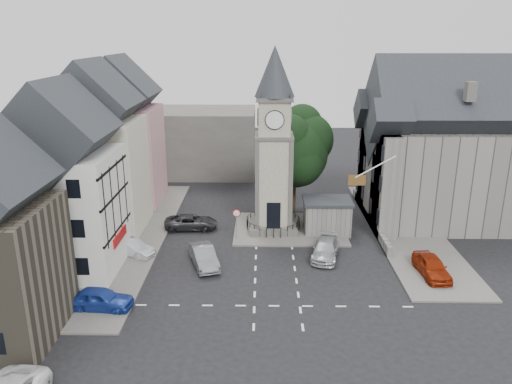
{
  "coord_description": "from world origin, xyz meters",
  "views": [
    {
      "loc": [
        -1.01,
        -34.52,
        17.12
      ],
      "look_at": [
        -1.53,
        5.0,
        4.54
      ],
      "focal_mm": 35.0,
      "sensor_mm": 36.0,
      "label": 1
    }
  ],
  "objects_px": {
    "car_west_blue": "(100,299)",
    "pedestrian": "(402,224)",
    "car_east_red": "(432,266)",
    "clock_tower": "(274,142)",
    "stone_shelter": "(327,216)"
  },
  "relations": [
    {
      "from": "pedestrian",
      "to": "car_east_red",
      "type": "bearing_deg",
      "value": 69.73
    },
    {
      "from": "clock_tower",
      "to": "car_west_blue",
      "type": "xyz_separation_m",
      "value": [
        -11.5,
        -13.99,
        -7.39
      ]
    },
    {
      "from": "clock_tower",
      "to": "car_east_red",
      "type": "xyz_separation_m",
      "value": [
        11.5,
        -9.04,
        -7.36
      ]
    },
    {
      "from": "car_east_red",
      "to": "pedestrian",
      "type": "bearing_deg",
      "value": 86.41
    },
    {
      "from": "car_west_blue",
      "to": "car_east_red",
      "type": "bearing_deg",
      "value": -72.86
    },
    {
      "from": "car_west_blue",
      "to": "pedestrian",
      "type": "distance_m",
      "value": 26.47
    },
    {
      "from": "clock_tower",
      "to": "car_west_blue",
      "type": "bearing_deg",
      "value": -129.42
    },
    {
      "from": "car_west_blue",
      "to": "clock_tower",
      "type": "bearing_deg",
      "value": -34.42
    },
    {
      "from": "clock_tower",
      "to": "car_west_blue",
      "type": "distance_m",
      "value": 19.56
    },
    {
      "from": "car_west_blue",
      "to": "pedestrian",
      "type": "bearing_deg",
      "value": -55.35
    },
    {
      "from": "stone_shelter",
      "to": "pedestrian",
      "type": "distance_m",
      "value": 6.74
    },
    {
      "from": "clock_tower",
      "to": "stone_shelter",
      "type": "bearing_deg",
      "value": -5.84
    },
    {
      "from": "pedestrian",
      "to": "stone_shelter",
      "type": "bearing_deg",
      "value": -23.73
    },
    {
      "from": "stone_shelter",
      "to": "pedestrian",
      "type": "xyz_separation_m",
      "value": [
        6.7,
        -0.41,
        -0.6
      ]
    },
    {
      "from": "car_west_blue",
      "to": "car_east_red",
      "type": "distance_m",
      "value": 23.53
    }
  ]
}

